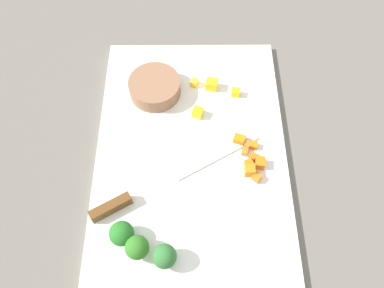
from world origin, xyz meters
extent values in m
plane|color=#656157|center=(0.00, 0.00, 0.00)|extent=(4.00, 4.00, 0.00)
cube|color=white|center=(0.00, 0.00, 0.01)|extent=(0.46, 0.32, 0.01)
cylinder|color=#8E6347|center=(0.12, 0.07, 0.03)|extent=(0.09, 0.09, 0.03)
cube|color=silver|center=(-0.02, -0.04, 0.01)|extent=(0.09, 0.15, 0.00)
cube|color=brown|center=(-0.11, 0.12, 0.02)|extent=(0.05, 0.07, 0.02)
cube|color=orange|center=(-0.02, -0.10, 0.02)|extent=(0.02, 0.02, 0.01)
cube|color=orange|center=(-0.01, -0.09, 0.02)|extent=(0.01, 0.01, 0.01)
cube|color=orange|center=(-0.06, -0.11, 0.02)|extent=(0.02, 0.02, 0.01)
cube|color=orange|center=(0.00, -0.10, 0.02)|extent=(0.02, 0.02, 0.01)
cube|color=orange|center=(0.01, -0.08, 0.02)|extent=(0.02, 0.02, 0.01)
cube|color=orange|center=(-0.03, -0.11, 0.02)|extent=(0.02, 0.02, 0.01)
cube|color=orange|center=(0.00, -0.10, 0.02)|extent=(0.02, 0.02, 0.01)
cube|color=orange|center=(-0.04, -0.10, 0.02)|extent=(0.02, 0.02, 0.01)
cube|color=orange|center=(-0.05, -0.09, 0.02)|extent=(0.02, 0.02, 0.02)
cube|color=yellow|center=(0.11, -0.08, 0.02)|extent=(0.02, 0.02, 0.01)
cube|color=yellow|center=(0.13, -0.01, 0.02)|extent=(0.02, 0.02, 0.01)
cube|color=yellow|center=(0.06, -0.01, 0.02)|extent=(0.02, 0.02, 0.02)
cube|color=yellow|center=(0.13, -0.04, 0.02)|extent=(0.02, 0.02, 0.02)
cylinder|color=#90C169|center=(-0.18, 0.08, 0.02)|extent=(0.01, 0.01, 0.01)
sphere|color=#2F7222|center=(-0.18, 0.08, 0.04)|extent=(0.04, 0.04, 0.04)
cylinder|color=#89B865|center=(-0.19, 0.04, 0.02)|extent=(0.01, 0.01, 0.01)
sphere|color=#306E32|center=(-0.19, 0.04, 0.03)|extent=(0.04, 0.04, 0.04)
cylinder|color=#84B655|center=(-0.15, 0.10, 0.02)|extent=(0.01, 0.01, 0.01)
sphere|color=#256F24|center=(-0.15, 0.10, 0.03)|extent=(0.04, 0.04, 0.04)
camera|label=1|loc=(-0.32, 0.00, 0.58)|focal=36.05mm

